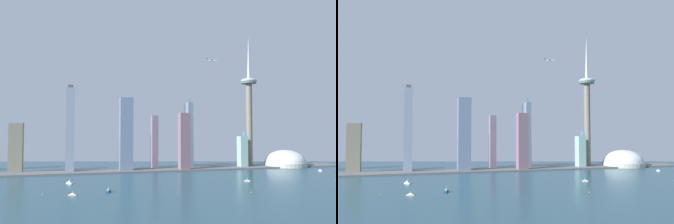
% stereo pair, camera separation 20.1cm
% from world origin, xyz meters
% --- Properties ---
extents(waterfront_pier, '(905.09, 57.99, 2.64)m').
position_xyz_m(waterfront_pier, '(0.00, 483.89, 1.32)').
color(waterfront_pier, slate).
rests_on(waterfront_pier, ground).
extents(observation_tower, '(39.58, 39.58, 319.91)m').
position_xyz_m(observation_tower, '(237.88, 511.36, 152.56)').
color(observation_tower, gray).
rests_on(observation_tower, ground).
extents(stadium_dome, '(101.13, 101.13, 58.42)m').
position_xyz_m(stadium_dome, '(322.09, 489.02, 9.57)').
color(stadium_dome, beige).
rests_on(stadium_dome, ground).
extents(skyscraper_0, '(18.69, 21.58, 73.52)m').
position_xyz_m(skyscraper_0, '(208.49, 492.16, 36.76)').
color(skyscraper_0, '#9DC3BA').
rests_on(skyscraper_0, ground).
extents(skyscraper_1, '(17.89, 18.18, 88.98)m').
position_xyz_m(skyscraper_1, '(251.43, 548.08, 43.04)').
color(skyscraper_1, teal).
rests_on(skyscraper_1, ground).
extents(skyscraper_3, '(14.67, 15.59, 122.10)m').
position_xyz_m(skyscraper_3, '(5.67, 536.44, 61.05)').
color(skyscraper_3, gray).
rests_on(skyscraper_3, ground).
extents(skyscraper_4, '(14.46, 14.18, 61.82)m').
position_xyz_m(skyscraper_4, '(105.11, 572.01, 29.21)').
color(skyscraper_4, '#677CAC').
rests_on(skyscraper_4, ground).
extents(skyscraper_5, '(27.48, 21.69, 157.58)m').
position_xyz_m(skyscraper_5, '(-68.52, 488.48, 78.79)').
color(skyscraper_5, slate).
rests_on(skyscraper_5, ground).
extents(skyscraper_6, '(27.40, 22.83, 102.39)m').
position_xyz_m(skyscraper_6, '(-291.90, 523.22, 51.20)').
color(skyscraper_6, gray).
rests_on(skyscraper_6, ground).
extents(skyscraper_7, '(12.62, 14.85, 165.21)m').
position_xyz_m(skyscraper_7, '(89.66, 527.67, 77.20)').
color(skyscraper_7, gray).
rests_on(skyscraper_7, ground).
extents(skyscraper_8, '(22.85, 20.21, 143.97)m').
position_xyz_m(skyscraper_8, '(57.82, 473.89, 62.78)').
color(skyscraper_8, slate).
rests_on(skyscraper_8, ground).
extents(skyscraper_9, '(17.48, 16.19, 182.22)m').
position_xyz_m(skyscraper_9, '(-184.55, 496.92, 89.12)').
color(skyscraper_9, '#919DB3').
rests_on(skyscraper_9, ground).
extents(boat_0, '(5.46, 8.93, 4.27)m').
position_xyz_m(boat_0, '(332.56, 377.47, 1.58)').
color(boat_0, white).
rests_on(boat_0, ground).
extents(boat_1, '(10.89, 12.38, 8.78)m').
position_xyz_m(boat_1, '(-184.61, 332.52, 1.88)').
color(boat_1, white).
rests_on(boat_1, ground).
extents(boat_3, '(8.06, 14.71, 8.99)m').
position_xyz_m(boat_3, '(-132.39, 236.67, 1.75)').
color(boat_3, navy).
rests_on(boat_3, ground).
extents(boat_4, '(10.48, 6.46, 3.85)m').
position_xyz_m(boat_4, '(106.08, 280.20, 1.38)').
color(boat_4, white).
rests_on(boat_4, ground).
extents(boat_6, '(11.70, 7.11, 6.74)m').
position_xyz_m(boat_6, '(-180.84, 223.58, 1.17)').
color(boat_6, beige).
rests_on(boat_6, ground).
extents(channel_buoy_0, '(1.29, 1.29, 1.58)m').
position_xyz_m(channel_buoy_0, '(58.48, 180.08, 0.79)').
color(channel_buoy_0, yellow).
rests_on(channel_buoy_0, ground).
extents(channel_buoy_1, '(1.00, 1.00, 1.84)m').
position_xyz_m(channel_buoy_1, '(-219.75, 241.96, 0.92)').
color(channel_buoy_1, yellow).
rests_on(channel_buoy_1, ground).
extents(channel_buoy_2, '(1.01, 1.01, 2.22)m').
position_xyz_m(channel_buoy_2, '(119.10, 304.92, 1.11)').
color(channel_buoy_2, green).
rests_on(channel_buoy_2, ground).
extents(airplane, '(22.51, 24.53, 7.04)m').
position_xyz_m(airplane, '(100.04, 417.57, 234.43)').
color(airplane, silver).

